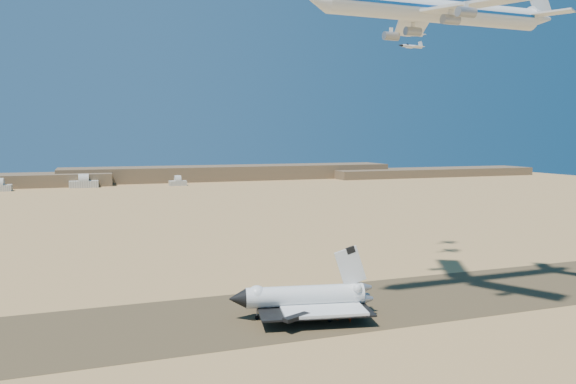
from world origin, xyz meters
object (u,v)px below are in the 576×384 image
object	(u,v)px
crew_a	(329,318)
crew_b	(337,317)
chase_jet_d	(410,34)
crew_c	(350,319)
shuttle	(304,298)
carrier_747	(430,10)
chase_jet_e	(412,46)

from	to	relation	value
crew_a	crew_b	size ratio (longest dim) A/B	0.94
crew_a	chase_jet_d	world-z (taller)	chase_jet_d
crew_b	crew_c	world-z (taller)	crew_b
crew_c	crew_b	bearing A→B (deg)	-3.83
shuttle	crew_a	distance (m)	9.67
shuttle	chase_jet_d	size ratio (longest dim) A/B	2.91
crew_a	shuttle	bearing A→B (deg)	40.84
carrier_747	crew_c	distance (m)	98.29
crew_a	crew_b	world-z (taller)	crew_b
crew_a	chase_jet_e	size ratio (longest dim) A/B	0.12
shuttle	crew_c	world-z (taller)	shuttle
crew_c	chase_jet_d	bearing A→B (deg)	-91.30
crew_c	chase_jet_d	distance (m)	123.02
crew_c	carrier_747	bearing A→B (deg)	-123.49
crew_a	carrier_747	bearing A→B (deg)	-88.57
shuttle	carrier_747	world-z (taller)	carrier_747
chase_jet_e	shuttle	bearing A→B (deg)	-146.78
chase_jet_e	crew_c	bearing A→B (deg)	-138.51
shuttle	chase_jet_e	xyz separation A→B (m)	(76.97, 65.65, 89.26)
crew_a	chase_jet_d	distance (m)	123.82
shuttle	crew_c	bearing A→B (deg)	-28.90
carrier_747	crew_c	bearing A→B (deg)	-166.47
crew_a	crew_b	distance (m)	2.47
carrier_747	chase_jet_e	bearing A→B (deg)	61.18
carrier_747	crew_a	world-z (taller)	carrier_747
shuttle	chase_jet_e	world-z (taller)	chase_jet_e
carrier_747	crew_b	xyz separation A→B (m)	(-32.92, -4.81, -93.22)
chase_jet_e	crew_b	bearing A→B (deg)	-140.84
crew_c	crew_a	bearing A→B (deg)	7.78
carrier_747	crew_a	distance (m)	99.81
chase_jet_d	carrier_747	bearing A→B (deg)	-123.02
chase_jet_d	crew_c	bearing A→B (deg)	-141.00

